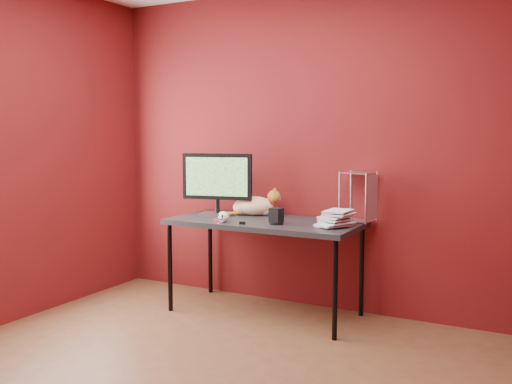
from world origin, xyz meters
The scene contains 11 objects.
room centered at (0.00, 0.00, 1.45)m, with size 3.52×3.52×2.61m.
desk centered at (-0.15, 1.37, 0.70)m, with size 1.50×0.70×0.75m.
monitor centered at (-0.62, 1.42, 1.04)m, with size 0.58×0.25×0.51m.
cat centered at (-0.35, 1.57, 0.83)m, with size 0.46×0.30×0.24m.
skull_mug centered at (-0.38, 1.12, 0.79)m, with size 0.09×0.09×0.08m.
speaker centered at (0.02, 1.23, 0.81)m, with size 0.11×0.11×0.12m.
book_stack centered at (0.38, 1.37, 1.44)m, with size 0.27×0.29×1.38m.
wire_rack centered at (0.52, 1.64, 0.94)m, with size 0.25×0.22×0.39m.
pocket_knife centered at (-0.45, 1.16, 0.76)m, with size 0.09×0.02×0.02m, color #A50C19.
black_gadget centered at (-0.21, 1.11, 0.76)m, with size 0.04×0.03×0.02m, color black.
washer centered at (-0.38, 1.08, 0.75)m, with size 0.05×0.05×0.00m, color #A3A2A7.
Camera 1 is at (1.87, -2.57, 1.44)m, focal length 40.00 mm.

